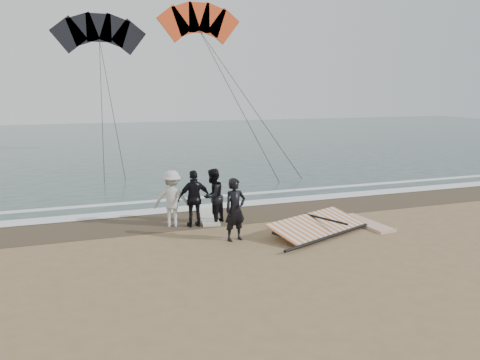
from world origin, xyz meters
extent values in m
plane|color=#8C704C|center=(0.00, 0.00, 0.00)|extent=(120.00, 120.00, 0.00)
cube|color=#233838|center=(0.00, 33.00, 0.01)|extent=(120.00, 54.00, 0.02)
cube|color=#4C3D2B|center=(0.00, 4.50, 0.01)|extent=(120.00, 2.80, 0.01)
cube|color=white|center=(0.00, 5.90, 0.03)|extent=(120.00, 0.90, 0.01)
cube|color=white|center=(0.00, 7.60, 0.03)|extent=(120.00, 0.45, 0.01)
imported|color=black|center=(-1.37, 1.58, 0.98)|extent=(0.79, 0.60, 1.95)
cube|color=silver|center=(3.47, 1.70, 0.05)|extent=(0.82, 2.35, 0.09)
cube|color=beige|center=(-1.48, 4.30, 0.05)|extent=(0.94, 2.33, 0.09)
imported|color=black|center=(-1.48, 3.64, 0.97)|extent=(1.19, 1.17, 1.93)
imported|color=black|center=(-2.18, 3.44, 0.97)|extent=(1.15, 0.50, 1.95)
imported|color=beige|center=(-2.88, 3.74, 0.97)|extent=(1.41, 1.08, 1.93)
cube|color=black|center=(1.16, 1.96, 0.05)|extent=(2.42, 1.43, 0.09)
cube|color=orange|center=(1.36, 1.36, 0.30)|extent=(3.74, 2.56, 0.37)
cylinder|color=black|center=(1.36, 0.58, 0.11)|extent=(3.77, 1.61, 0.09)
cylinder|color=black|center=(1.66, 1.36, 0.45)|extent=(0.73, 1.64, 0.07)
cylinder|color=#262626|center=(3.24, 15.25, 4.38)|extent=(0.04, 0.04, 14.35)
cylinder|color=#262626|center=(4.00, 15.49, 4.38)|extent=(0.04, 0.04, 14.16)
cylinder|color=#262626|center=(-4.09, 19.09, 4.18)|extent=(0.04, 0.04, 14.95)
cylinder|color=#262626|center=(-3.57, 18.97, 4.18)|extent=(0.04, 0.04, 15.11)
camera|label=1|loc=(-5.91, -11.54, 4.52)|focal=35.00mm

